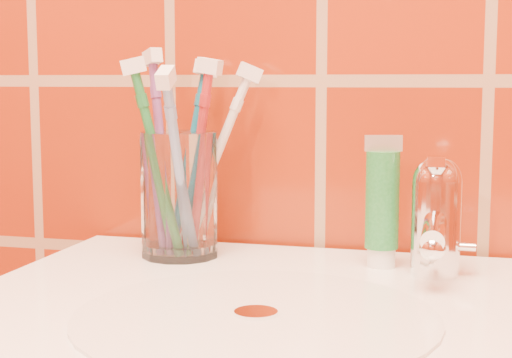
# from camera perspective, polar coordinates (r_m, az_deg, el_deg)

# --- Properties ---
(glass_tumbler) EXTENTS (0.10, 0.10, 0.14)m
(glass_tumbler) POSITION_cam_1_polar(r_m,az_deg,el_deg) (0.86, -5.57, -1.14)
(glass_tumbler) COLOR white
(glass_tumbler) RESTS_ON pedestal_sink
(toothpaste_tube) EXTENTS (0.04, 0.03, 0.14)m
(toothpaste_tube) POSITION_cam_1_polar(r_m,az_deg,el_deg) (0.82, 9.16, -1.93)
(toothpaste_tube) COLOR white
(toothpaste_tube) RESTS_ON pedestal_sink
(faucet) EXTENTS (0.05, 0.11, 0.12)m
(faucet) POSITION_cam_1_polar(r_m,az_deg,el_deg) (0.79, 12.96, -2.38)
(faucet) COLOR white
(faucet) RESTS_ON pedestal_sink
(toothbrush_0) EXTENTS (0.16, 0.15, 0.22)m
(toothbrush_0) POSITION_cam_1_polar(r_m,az_deg,el_deg) (0.87, -3.05, 1.31)
(toothbrush_0) COLOR silver
(toothbrush_0) RESTS_ON glass_tumbler
(toothbrush_1) EXTENTS (0.04, 0.18, 0.23)m
(toothbrush_1) POSITION_cam_1_polar(r_m,az_deg,el_deg) (0.81, -5.63, 0.66)
(toothbrush_1) COLOR #6E8EC4
(toothbrush_1) RESTS_ON glass_tumbler
(toothbrush_2) EXTENTS (0.11, 0.10, 0.23)m
(toothbrush_2) POSITION_cam_1_polar(r_m,az_deg,el_deg) (0.84, -7.17, 1.29)
(toothbrush_2) COLOR #1E7335
(toothbrush_2) RESTS_ON glass_tumbler
(toothbrush_3) EXTENTS (0.07, 0.07, 0.22)m
(toothbrush_3) POSITION_cam_1_polar(r_m,az_deg,el_deg) (0.86, -4.29, 1.42)
(toothbrush_3) COLOR #A42326
(toothbrush_3) RESTS_ON glass_tumbler
(toothbrush_4) EXTENTS (0.11, 0.11, 0.24)m
(toothbrush_4) POSITION_cam_1_polar(r_m,az_deg,el_deg) (0.87, -6.88, 1.82)
(toothbrush_4) COLOR #73418C
(toothbrush_4) RESTS_ON glass_tumbler
(toothbrush_5) EXTENTS (0.10, 0.14, 0.23)m
(toothbrush_5) POSITION_cam_1_polar(r_m,az_deg,el_deg) (0.88, -4.83, 1.53)
(toothbrush_5) COLOR #0D536F
(toothbrush_5) RESTS_ON glass_tumbler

